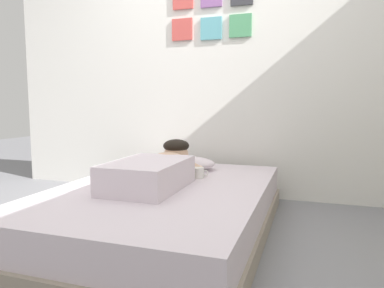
{
  "coord_description": "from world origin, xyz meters",
  "views": [
    {
      "loc": [
        0.9,
        -1.71,
        0.86
      ],
      "look_at": [
        0.08,
        0.71,
        0.57
      ],
      "focal_mm": 33.22,
      "sensor_mm": 36.0,
      "label": 1
    }
  ],
  "objects_px": {
    "person_lying": "(157,169)",
    "coffee_cup": "(198,173)",
    "pillow": "(184,163)",
    "bed": "(164,210)",
    "cell_phone": "(129,193)"
  },
  "relations": [
    {
      "from": "person_lying",
      "to": "coffee_cup",
      "type": "distance_m",
      "value": 0.36
    },
    {
      "from": "coffee_cup",
      "to": "cell_phone",
      "type": "distance_m",
      "value": 0.63
    },
    {
      "from": "person_lying",
      "to": "coffee_cup",
      "type": "relative_size",
      "value": 7.36
    },
    {
      "from": "bed",
      "to": "person_lying",
      "type": "height_order",
      "value": "person_lying"
    },
    {
      "from": "bed",
      "to": "coffee_cup",
      "type": "xyz_separation_m",
      "value": [
        0.14,
        0.32,
        0.2
      ]
    },
    {
      "from": "coffee_cup",
      "to": "pillow",
      "type": "bearing_deg",
      "value": 127.03
    },
    {
      "from": "person_lying",
      "to": "pillow",
      "type": "bearing_deg",
      "value": 91.11
    },
    {
      "from": "bed",
      "to": "person_lying",
      "type": "distance_m",
      "value": 0.28
    },
    {
      "from": "pillow",
      "to": "cell_phone",
      "type": "relative_size",
      "value": 3.71
    },
    {
      "from": "cell_phone",
      "to": "pillow",
      "type": "bearing_deg",
      "value": 87.28
    },
    {
      "from": "cell_phone",
      "to": "person_lying",
      "type": "bearing_deg",
      "value": 79.99
    },
    {
      "from": "pillow",
      "to": "coffee_cup",
      "type": "bearing_deg",
      "value": -52.97
    },
    {
      "from": "bed",
      "to": "coffee_cup",
      "type": "relative_size",
      "value": 15.9
    },
    {
      "from": "bed",
      "to": "cell_phone",
      "type": "height_order",
      "value": "cell_phone"
    },
    {
      "from": "bed",
      "to": "cell_phone",
      "type": "relative_size",
      "value": 14.2
    }
  ]
}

